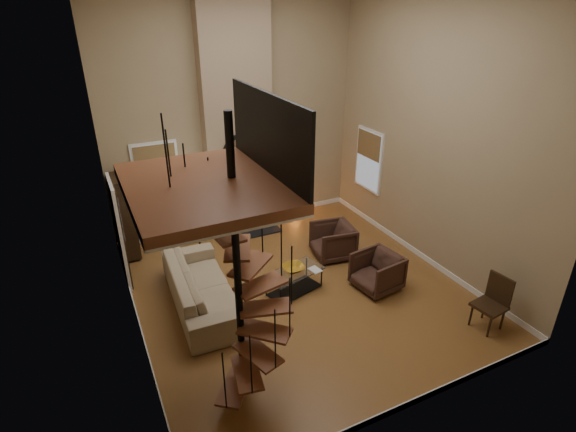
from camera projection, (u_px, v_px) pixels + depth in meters
name	position (u px, v px, depth m)	size (l,w,h in m)	color
ground	(297.00, 288.00, 8.78)	(6.00, 6.50, 0.01)	#A56F35
back_wall	(234.00, 115.00, 10.21)	(6.00, 0.02, 5.50)	tan
front_wall	(431.00, 235.00, 4.94)	(6.00, 0.02, 5.50)	tan
left_wall	(113.00, 182.00, 6.40)	(0.02, 6.50, 5.50)	tan
right_wall	(433.00, 134.00, 8.76)	(0.02, 6.50, 5.50)	tan
baseboard_back	(240.00, 220.00, 11.37)	(6.00, 0.02, 0.12)	white
baseboard_front	(403.00, 406.00, 6.12)	(6.00, 0.02, 0.12)	white
baseboard_left	(141.00, 329.00, 7.57)	(0.02, 6.50, 0.12)	white
baseboard_right	(416.00, 252.00, 9.92)	(0.02, 6.50, 0.12)	white
chimney_breast	(237.00, 117.00, 10.06)	(1.60, 0.38, 5.50)	tan
hearth	(249.00, 232.00, 10.85)	(1.50, 0.60, 0.04)	black
firebox	(244.00, 208.00, 10.85)	(0.95, 0.02, 0.72)	black
mantel	(244.00, 186.00, 10.53)	(1.70, 0.18, 0.06)	white
mirror_frame	(242.00, 153.00, 10.23)	(0.94, 0.94, 0.10)	black
mirror_disc	(242.00, 153.00, 10.24)	(0.80, 0.80, 0.01)	white
vase_left	(221.00, 183.00, 10.28)	(0.24, 0.24, 0.25)	black
vase_right	(267.00, 177.00, 10.74)	(0.20, 0.20, 0.21)	#1C635E
window_back	(157.00, 174.00, 9.94)	(1.02, 0.06, 1.52)	white
window_right	(369.00, 159.00, 10.86)	(0.06, 1.02, 1.52)	white
entry_door	(120.00, 233.00, 8.62)	(0.10, 1.05, 2.16)	white
loft	(212.00, 181.00, 5.11)	(1.70, 2.20, 1.09)	brown
spiral_stair	(239.00, 280.00, 5.85)	(1.47, 1.47, 4.06)	black
hutch	(124.00, 216.00, 9.51)	(0.38, 0.80, 1.79)	#301E10
sofa	(201.00, 286.00, 8.13)	(2.64, 1.03, 0.77)	tan
armchair_near	(336.00, 241.00, 9.77)	(0.83, 0.85, 0.78)	#42281E
armchair_far	(380.00, 271.00, 8.67)	(0.80, 0.82, 0.75)	#42281E
coffee_table	(294.00, 279.00, 8.55)	(1.24, 0.83, 0.44)	silver
bowl	(293.00, 268.00, 8.50)	(0.42, 0.42, 0.10)	#C18C22
book	(314.00, 270.00, 8.49)	(0.19, 0.25, 0.02)	gray
floor_lamp	(195.00, 193.00, 9.47)	(0.38, 0.38, 1.70)	black
accent_lamp	(295.00, 205.00, 11.76)	(0.14, 0.14, 0.49)	orange
side_chair	(493.00, 300.00, 7.53)	(0.53, 0.53, 1.00)	#301E10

